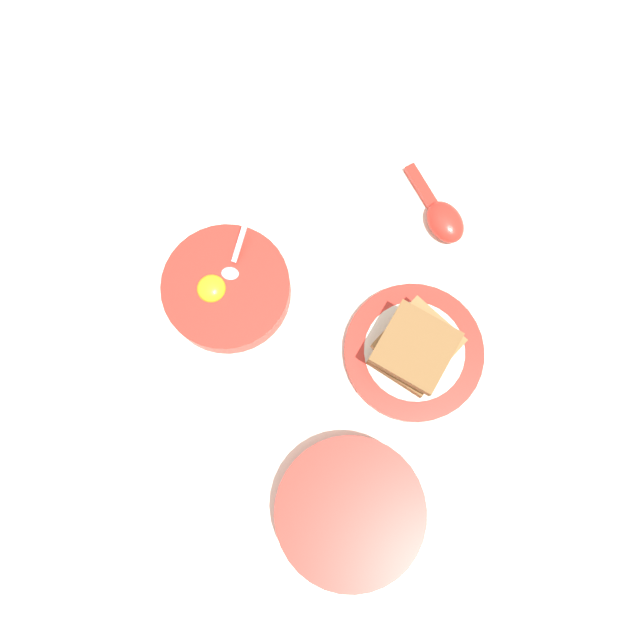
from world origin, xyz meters
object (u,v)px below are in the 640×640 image
egg_bowl (227,289)px  congee_bowl (350,512)px  toast_sandwich (415,348)px  toast_plate (414,352)px  soup_spoon (442,217)px

egg_bowl → congee_bowl: size_ratio=0.92×
congee_bowl → egg_bowl: bearing=-51.6°
egg_bowl → toast_sandwich: bearing=170.0°
toast_plate → toast_sandwich: size_ratio=1.46×
toast_plate → soup_spoon: size_ratio=1.51×
toast_sandwich → soup_spoon: toast_sandwich is taller
egg_bowl → congee_bowl: (-0.21, 0.27, 0.00)m
toast_plate → toast_sandwich: (0.00, 0.00, 0.04)m
toast_sandwich → soup_spoon: size_ratio=1.03×
toast_plate → congee_bowl: 0.23m
toast_plate → congee_bowl: size_ratio=1.00×
egg_bowl → toast_sandwich: toast_sandwich is taller
egg_bowl → congee_bowl: 0.34m
toast_plate → soup_spoon: bearing=-94.3°
soup_spoon → congee_bowl: (0.07, 0.42, 0.01)m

